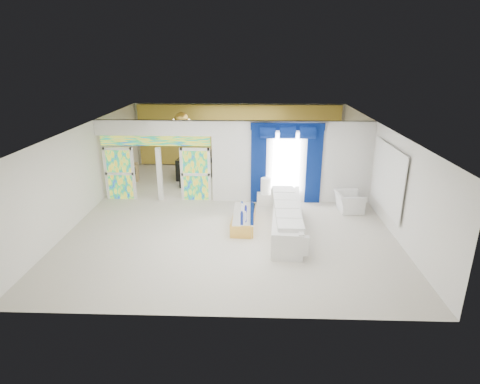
{
  "coord_description": "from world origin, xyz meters",
  "views": [
    {
      "loc": [
        0.71,
        -12.93,
        5.24
      ],
      "look_at": [
        0.3,
        -1.2,
        1.1
      ],
      "focal_mm": 29.49,
      "sensor_mm": 36.0,
      "label": 1
    }
  ],
  "objects_px": {
    "white_sofa": "(287,219)",
    "console_table": "(274,199)",
    "coffee_table": "(244,220)",
    "armchair": "(349,202)",
    "grand_piano": "(197,166)"
  },
  "relations": [
    {
      "from": "armchair",
      "to": "coffee_table",
      "type": "bearing_deg",
      "value": 107.49
    },
    {
      "from": "coffee_table",
      "to": "armchair",
      "type": "distance_m",
      "value": 3.93
    },
    {
      "from": "grand_piano",
      "to": "armchair",
      "type": "bearing_deg",
      "value": -27.08
    },
    {
      "from": "white_sofa",
      "to": "coffee_table",
      "type": "distance_m",
      "value": 1.39
    },
    {
      "from": "coffee_table",
      "to": "armchair",
      "type": "xyz_separation_m",
      "value": [
        3.66,
        1.43,
        0.11
      ]
    },
    {
      "from": "console_table",
      "to": "armchair",
      "type": "relative_size",
      "value": 1.21
    },
    {
      "from": "grand_piano",
      "to": "console_table",
      "type": "bearing_deg",
      "value": -39.14
    },
    {
      "from": "white_sofa",
      "to": "coffee_table",
      "type": "height_order",
      "value": "white_sofa"
    },
    {
      "from": "coffee_table",
      "to": "console_table",
      "type": "height_order",
      "value": "coffee_table"
    },
    {
      "from": "coffee_table",
      "to": "console_table",
      "type": "relative_size",
      "value": 1.57
    },
    {
      "from": "armchair",
      "to": "console_table",
      "type": "bearing_deg",
      "value": 74.15
    },
    {
      "from": "white_sofa",
      "to": "armchair",
      "type": "bearing_deg",
      "value": 41.02
    },
    {
      "from": "console_table",
      "to": "grand_piano",
      "type": "height_order",
      "value": "grand_piano"
    },
    {
      "from": "white_sofa",
      "to": "console_table",
      "type": "distance_m",
      "value": 2.31
    },
    {
      "from": "grand_piano",
      "to": "white_sofa",
      "type": "bearing_deg",
      "value": -51.0
    }
  ]
}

